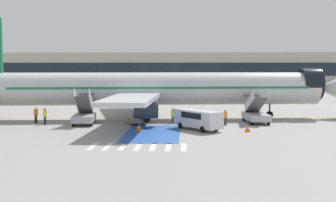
{
  "coord_description": "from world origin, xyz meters",
  "views": [
    {
      "loc": [
        4.98,
        -55.41,
        6.42
      ],
      "look_at": [
        2.58,
        -2.3,
        2.31
      ],
      "focal_mm": 50.0,
      "sensor_mm": 36.0,
      "label": 1
    }
  ],
  "objects": [
    {
      "name": "ground_crew_1",
      "position": [
        3.23,
        -4.46,
        0.98
      ],
      "size": [
        0.48,
        0.34,
        1.7
      ],
      "rotation": [
        0.0,
        0.0,
        3.41
      ],
      "color": "#2D2D33",
      "rests_on": "ground_plane"
    },
    {
      "name": "terminal_building",
      "position": [
        -11.9,
        73.0,
        4.84
      ],
      "size": [
        132.29,
        12.1,
        9.67
      ],
      "color": "#B2AD9E",
      "rests_on": "ground_plane"
    },
    {
      "name": "apron_walkway_bar_1",
      "position": [
        -1.42,
        -19.22,
        0.0
      ],
      "size": [
        0.44,
        3.6,
        0.01
      ],
      "primitive_type": "cube",
      "color": "silver",
      "rests_on": "ground_plane"
    },
    {
      "name": "baggage_cart",
      "position": [
        -0.84,
        -4.96,
        0.26
      ],
      "size": [
        2.11,
        2.9,
        0.87
      ],
      "rotation": [
        0.0,
        0.0,
        3.4
      ],
      "color": "gray",
      "rests_on": "ground_plane"
    },
    {
      "name": "apron_walkway_bar_3",
      "position": [
        0.98,
        -19.22,
        0.0
      ],
      "size": [
        0.44,
        3.6,
        0.01
      ],
      "primitive_type": "cube",
      "color": "silver",
      "rests_on": "ground_plane"
    },
    {
      "name": "fuel_tanker",
      "position": [
        -7.82,
        24.74,
        1.87
      ],
      "size": [
        9.23,
        3.76,
        3.67
      ],
      "rotation": [
        0.0,
        0.0,
        -1.42
      ],
      "color": "#38383D",
      "rests_on": "ground_plane"
    },
    {
      "name": "traffic_cone_0",
      "position": [
        10.62,
        -10.57,
        0.34
      ],
      "size": [
        0.61,
        0.61,
        0.68
      ],
      "color": "orange",
      "rests_on": "ground_plane"
    },
    {
      "name": "boarding_stairs_aft",
      "position": [
        -6.36,
        -5.62,
        0.99
      ],
      "size": [
        2.73,
        5.41,
        4.02
      ],
      "rotation": [
        0.0,
        0.0,
        0.11
      ],
      "color": "#ADB2BA",
      "rests_on": "ground_plane"
    },
    {
      "name": "service_van_1",
      "position": [
        5.87,
        -9.44,
        1.17
      ],
      "size": [
        4.88,
        5.49,
        1.94
      ],
      "rotation": [
        0.0,
        0.0,
        3.81
      ],
      "color": "silver",
      "rests_on": "ground_plane"
    },
    {
      "name": "airliner",
      "position": [
        0.94,
        -0.29,
        3.62
      ],
      "size": [
        47.89,
        32.18,
        11.83
      ],
      "rotation": [
        0.0,
        0.0,
        -1.46
      ],
      "color": "silver",
      "rests_on": "ground_plane"
    },
    {
      "name": "apron_walkway_bar_4",
      "position": [
        2.18,
        -19.22,
        0.0
      ],
      "size": [
        0.44,
        3.6,
        0.01
      ],
      "primitive_type": "cube",
      "color": "silver",
      "rests_on": "ground_plane"
    },
    {
      "name": "traffic_cone_1",
      "position": [
        0.09,
        -10.27,
        0.33
      ],
      "size": [
        0.6,
        0.6,
        0.66
      ],
      "color": "orange",
      "rests_on": "ground_plane"
    },
    {
      "name": "apron_walkway_bar_2",
      "position": [
        -0.22,
        -19.22,
        0.0
      ],
      "size": [
        0.44,
        3.6,
        0.01
      ],
      "primitive_type": "cube",
      "color": "silver",
      "rests_on": "ground_plane"
    },
    {
      "name": "ground_crew_0",
      "position": [
        -11.96,
        -4.73,
        1.02
      ],
      "size": [
        0.46,
        0.47,
        1.77
      ],
      "rotation": [
        0.0,
        0.0,
        0.82
      ],
      "color": "black",
      "rests_on": "ground_plane"
    },
    {
      "name": "apron_stand_patch_blue",
      "position": [
        1.58,
        -11.94,
        0.0
      ],
      "size": [
        5.14,
        11.71,
        0.01
      ],
      "primitive_type": "cube",
      "color": "#2856A8",
      "rests_on": "ground_plane"
    },
    {
      "name": "apron_walkway_bar_5",
      "position": [
        3.38,
        -19.22,
        0.0
      ],
      "size": [
        0.44,
        3.6,
        0.01
      ],
      "primitive_type": "cube",
      "color": "silver",
      "rests_on": "ground_plane"
    },
    {
      "name": "apron_walkway_bar_6",
      "position": [
        4.58,
        -19.22,
        0.0
      ],
      "size": [
        0.44,
        3.6,
        0.01
      ],
      "primitive_type": "cube",
      "color": "silver",
      "rests_on": "ground_plane"
    },
    {
      "name": "ground_crew_3",
      "position": [
        -10.42,
        -6.39,
        1.05
      ],
      "size": [
        0.33,
        0.47,
        1.81
      ],
      "rotation": [
        0.0,
        0.0,
        4.46
      ],
      "color": "#191E38",
      "rests_on": "ground_plane"
    },
    {
      "name": "ground_crew_2",
      "position": [
        8.85,
        -5.87,
        0.94
      ],
      "size": [
        0.44,
        0.25,
        1.65
      ],
      "rotation": [
        0.0,
        0.0,
        6.23
      ],
      "color": "#2D2D33",
      "rests_on": "ground_plane"
    },
    {
      "name": "apron_walkway_bar_0",
      "position": [
        -2.62,
        -19.22,
        0.0
      ],
      "size": [
        0.44,
        3.6,
        0.01
      ],
      "primitive_type": "cube",
      "color": "silver",
      "rests_on": "ground_plane"
    },
    {
      "name": "apron_leadline_yellow",
      "position": [
        1.58,
        -0.22,
        0.0
      ],
      "size": [
        81.28,
        9.4,
        0.01
      ],
      "primitive_type": "cube",
      "rotation": [
        0.0,
        0.0,
        -1.46
      ],
      "color": "gold",
      "rests_on": "ground_plane"
    },
    {
      "name": "boarding_stairs_forward",
      "position": [
        12.41,
        -3.49,
        0.96
      ],
      "size": [
        2.73,
        5.41,
        3.78
      ],
      "rotation": [
        0.0,
        0.0,
        0.11
      ],
      "color": "#ADB2BA",
      "rests_on": "ground_plane"
    },
    {
      "name": "ground_plane",
      "position": [
        0.0,
        0.0,
        0.0
      ],
      "size": [
        600.0,
        600.0,
        0.0
      ],
      "primitive_type": "plane",
      "color": "gray"
    }
  ]
}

